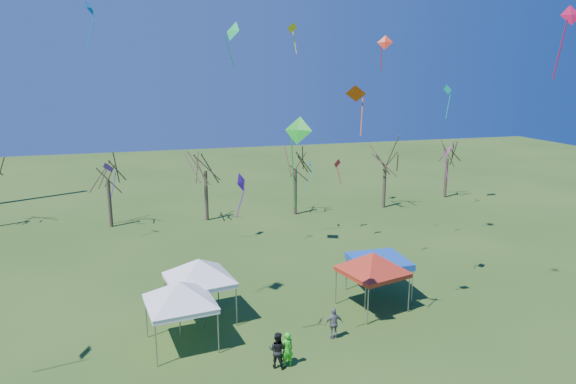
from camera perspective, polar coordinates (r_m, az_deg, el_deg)
name	(u,v)px	position (r m, az deg, el deg)	size (l,w,h in m)	color
ground	(320,350)	(26.41, 3.56, -17.10)	(140.00, 140.00, 0.00)	#2B4B18
tree_1	(106,162)	(46.78, -19.54, 3.16)	(3.42, 3.42, 7.54)	#3D2D21
tree_2	(205,153)	(46.67, -9.25, 4.35)	(3.71, 3.71, 8.18)	#3D2D21
tree_3	(295,152)	(48.09, 0.82, 4.52)	(3.59, 3.59, 7.91)	#3D2D21
tree_4	(386,148)	(51.53, 10.83, 4.84)	(3.58, 3.58, 7.89)	#3D2D21
tree_5	(448,145)	(57.53, 17.38, 5.00)	(3.39, 3.39, 7.46)	#3D2D21
tent_white_west	(179,286)	(25.89, -11.99, -10.17)	(4.42, 4.42, 3.93)	gray
tent_white_mid	(199,263)	(28.21, -9.90, -7.80)	(4.57, 4.57, 4.09)	gray
tent_red	(373,256)	(29.57, 9.44, -7.05)	(4.32, 4.32, 3.93)	gray
tent_blue	(379,261)	(31.39, 10.07, -7.61)	(3.20, 3.20, 2.48)	gray
person_dark	(277,350)	(24.65, -1.19, -17.14)	(0.84, 0.66, 1.73)	black
person_grey	(334,324)	(27.05, 5.12, -14.35)	(0.97, 0.40, 1.66)	slate
person_green	(287,350)	(24.66, -0.12, -17.11)	(0.63, 0.42, 1.73)	green
kite_19	(337,164)	(42.52, 5.48, 3.14)	(0.91, 0.78, 2.31)	red
kite_22	(310,165)	(42.22, 2.43, 3.04)	(0.99, 1.06, 2.77)	#0CA2B9
kite_0	(571,17)	(25.05, 28.90, 16.65)	(0.95, 0.68, 3.00)	#C4123B
kite_11	(232,31)	(34.72, -6.21, 17.35)	(1.19, 1.49, 2.95)	green
kite_12	(448,90)	(50.77, 17.33, 10.75)	(0.65, 1.07, 3.13)	#0DC8B5
kite_1	(242,183)	(23.13, -5.16, 1.03)	(0.74, 0.91, 2.06)	purple
kite_5	(298,132)	(22.14, 1.11, 6.73)	(1.30, 1.17, 4.07)	green
kite_25	(385,43)	(25.03, 10.69, 15.95)	(0.80, 0.68, 1.62)	red
kite_2	(90,9)	(42.84, -21.12, 18.48)	(1.07, 1.56, 3.51)	#0C90B6
kite_27	(356,94)	(23.98, 7.57, 10.74)	(1.14, 1.01, 2.33)	#D6430B
kite_13	(109,168)	(42.92, -19.29, 2.57)	(1.33, 1.29, 2.81)	#5119B5
kite_24	(292,28)	(35.69, 0.48, 17.71)	(0.89, 0.68, 2.06)	yellow
kite_17	(448,151)	(32.55, 17.32, 4.32)	(0.77, 0.95, 2.63)	#CC2DA2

